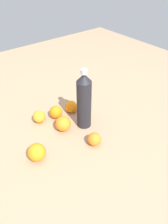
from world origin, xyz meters
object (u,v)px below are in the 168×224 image
at_px(orange_2, 71,107).
at_px(orange_4, 94,139).
at_px(water_bottle, 84,101).
at_px(orange_0, 63,124).
at_px(orange_1, 56,112).
at_px(orange_3, 37,152).
at_px(orange_5, 39,117).

height_order(orange_2, orange_4, orange_2).
relative_size(water_bottle, orange_2, 4.72).
height_order(orange_0, orange_4, orange_0).
distance_m(orange_1, orange_3, 0.29).
height_order(orange_1, orange_3, orange_3).
xyz_separation_m(orange_0, orange_4, (-0.17, -0.05, -0.01)).
bearing_deg(orange_3, orange_1, -49.01).
distance_m(orange_0, orange_2, 0.16).
bearing_deg(orange_4, water_bottle, -20.14).
bearing_deg(orange_2, water_bottle, 173.25).
bearing_deg(orange_3, water_bottle, -79.88).
distance_m(water_bottle, orange_4, 0.19).
relative_size(orange_0, orange_2, 1.17).
relative_size(orange_1, orange_4, 1.09).
height_order(orange_1, orange_5, orange_1).
distance_m(orange_2, orange_4, 0.28).
bearing_deg(orange_1, orange_4, -174.76).
xyz_separation_m(orange_2, orange_5, (0.03, 0.18, -0.00)).
relative_size(water_bottle, orange_4, 4.97).
height_order(orange_0, orange_2, orange_0).
bearing_deg(orange_5, orange_4, -159.49).
xyz_separation_m(orange_0, orange_1, (0.11, -0.03, -0.00)).
relative_size(orange_0, orange_4, 1.23).
relative_size(water_bottle, orange_3, 3.96).
distance_m(orange_1, orange_4, 0.28).
xyz_separation_m(orange_2, orange_3, (-0.18, 0.31, 0.01)).
bearing_deg(water_bottle, orange_5, 96.29).
relative_size(orange_3, orange_5, 1.21).
bearing_deg(water_bottle, orange_1, 79.90).
relative_size(orange_1, orange_3, 0.87).
bearing_deg(orange_5, orange_2, -99.80).
xyz_separation_m(orange_0, orange_5, (0.13, 0.06, -0.01)).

